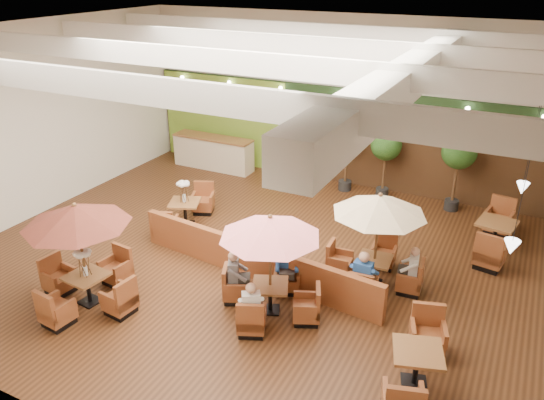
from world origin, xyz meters
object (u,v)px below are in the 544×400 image
Objects in this scene: table_0 at (79,236)px; diner_3 at (364,272)px; service_counter at (213,153)px; table_4 at (416,368)px; diner_4 at (412,265)px; topiary_0 at (348,139)px; diner_0 at (251,302)px; diner_2 at (236,271)px; table_2 at (378,222)px; table_5 at (494,236)px; topiary_1 at (386,148)px; topiary_2 at (459,155)px; diner_1 at (287,263)px; booth_divider at (253,260)px; table_1 at (270,246)px; table_3 at (185,209)px.

table_0 reaches higher than diner_3.
service_counter is 8.70m from table_0.
diner_4 reaches higher than table_4.
service_counter is 5.12m from topiary_0.
diner_2 is at bearing 102.33° from diner_0.
diner_3 is (1.67, 2.05, 0.03)m from diner_0.
table_2 reaches higher than table_4.
table_5 is 3.37× the size of diner_3.
topiary_1 is at bearing 54.13° from diner_0.
topiary_2 is at bearing 74.92° from table_2.
diner_1 is at bearing -46.07° from service_counter.
table_1 is at bearing -39.80° from booth_divider.
table_1 is at bearing -93.58° from topiary_1.
service_counter is 8.94m from table_2.
diner_2 is at bearing -76.68° from booth_divider.
table_1 is 6.54m from table_5.
table_5 is 3.58× the size of diner_2.
table_0 reaches higher than topiary_0.
topiary_0 is (3.21, 4.49, 1.28)m from table_3.
table_2 is (5.38, 3.57, -0.06)m from table_0.
table_1 is 0.90× the size of table_4.
topiary_2 reaches higher than table_5.
table_4 is at bearing -31.92° from diner_0.
table_1 reaches higher than table_5.
diner_4 is at bearing 16.39° from diner_0.
table_0 is 4.02m from table_1.
booth_divider is 2.80× the size of topiary_2.
table_0 is 0.91× the size of table_4.
table_2 reaches higher than service_counter.
table_3 is at bearing 76.07° from diner_4.
diner_4 is at bearing -67.59° from topiary_1.
topiary_0 is 6.44m from diner_3.
table_0 is 3.40× the size of diner_4.
table_2 reaches higher than topiary_1.
topiary_2 is (6.32, 8.58, 0.11)m from table_0.
diner_0 is 2.64m from diner_3.
table_2 is at bearing -32.81° from service_counter.
topiary_1 is (6.24, 0.20, 1.07)m from service_counter.
diner_0 is at bearing 129.72° from diner_4.
topiary_0 reaches higher than diner_0.
topiary_2 is 3.04× the size of diner_2.
table_2 is at bearing 27.32° from table_1.
table_5 is at bearing 110.03° from diner_2.
table_5 is at bearing -55.46° from topiary_2.
table_1 is 3.35m from diner_4.
topiary_0 is at bearing 100.48° from table_4.
table_4 is 3.50× the size of diner_1.
diner_4 is at bearing -178.43° from diner_1.
service_counter is 1.24× the size of table_1.
booth_divider is at bearing 84.87° from diner_0.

